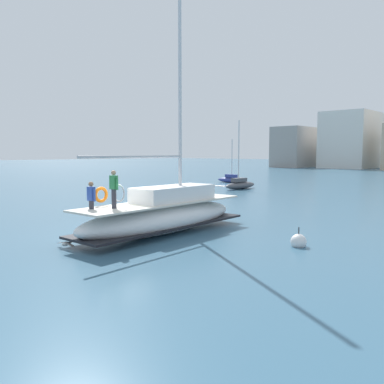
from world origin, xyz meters
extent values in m
plane|color=#38607A|center=(0.00, 0.00, 0.00)|extent=(400.00, 400.00, 0.00)
ellipsoid|color=white|center=(0.79, 1.69, 0.70)|extent=(2.78, 9.69, 1.40)
cube|color=black|center=(0.79, 1.69, 0.39)|extent=(2.79, 9.50, 0.10)
cube|color=beige|center=(0.79, 1.69, 1.44)|extent=(2.57, 9.20, 0.08)
cube|color=white|center=(0.76, 2.41, 1.83)|extent=(1.85, 4.38, 0.70)
cylinder|color=silver|center=(0.74, 2.89, 6.97)|extent=(0.16, 0.16, 10.99)
cylinder|color=#B7B7BC|center=(0.85, 0.01, 3.60)|extent=(0.35, 5.76, 0.12)
cylinder|color=silver|center=(0.61, 6.10, 1.95)|extent=(0.90, 0.10, 0.06)
torus|color=orange|center=(-0.28, -0.99, 1.95)|extent=(0.17, 0.70, 0.70)
cylinder|color=#33333D|center=(0.90, -1.19, 1.88)|extent=(0.20, 0.20, 0.80)
cube|color=#338C4C|center=(0.90, -1.19, 2.56)|extent=(0.33, 0.21, 0.56)
sphere|color=tan|center=(0.90, -1.19, 2.95)|extent=(0.20, 0.20, 0.20)
cylinder|color=#338C4C|center=(0.68, -1.19, 2.51)|extent=(0.09, 0.09, 0.50)
cylinder|color=#338C4C|center=(1.12, -1.18, 2.51)|extent=(0.09, 0.09, 0.50)
cylinder|color=#33333D|center=(0.38, -1.93, 1.66)|extent=(0.20, 0.20, 0.35)
cube|color=#3351AD|center=(0.38, -1.93, 2.11)|extent=(0.33, 0.21, 0.56)
sphere|color=#9E7051|center=(0.38, -1.93, 2.50)|extent=(0.20, 0.20, 0.20)
cylinder|color=#3351AD|center=(0.16, -1.94, 2.06)|extent=(0.09, 0.09, 0.50)
cylinder|color=#3351AD|center=(0.60, -1.92, 2.06)|extent=(0.09, 0.09, 0.50)
torus|color=silver|center=(0.89, -0.95, 2.10)|extent=(0.76, 0.09, 0.76)
ellipsoid|color=navy|center=(-16.46, 29.70, 0.32)|extent=(4.05, 1.22, 0.65)
cube|color=navy|center=(-16.27, 29.68, 0.85)|extent=(1.64, 0.72, 0.40)
cylinder|color=silver|center=(-16.17, 29.68, 3.06)|extent=(0.11, 0.11, 4.83)
ellipsoid|color=#4C4C51|center=(-10.18, 23.18, 0.38)|extent=(1.26, 4.70, 0.76)
cube|color=#4C4C51|center=(-10.18, 22.95, 0.96)|extent=(0.78, 1.89, 0.40)
cylinder|color=silver|center=(-10.19, 22.83, 3.93)|extent=(0.12, 0.12, 6.34)
ellipsoid|color=silver|center=(0.16, -3.00, 0.18)|extent=(0.20, 0.37, 0.16)
sphere|color=silver|center=(0.15, -2.81, 0.21)|extent=(0.11, 0.11, 0.11)
cone|color=gold|center=(0.14, -2.75, 0.20)|extent=(0.04, 0.07, 0.04)
cube|color=#9E9993|center=(-0.10, -3.02, 0.20)|extent=(0.52, 0.17, 0.13)
cube|color=#9E9993|center=(0.41, -2.99, 0.20)|extent=(0.52, 0.17, 0.13)
sphere|color=silver|center=(6.77, 3.51, 0.19)|extent=(0.64, 0.64, 0.64)
cylinder|color=black|center=(6.77, 3.51, 0.49)|extent=(0.04, 0.04, 0.60)
cube|color=gray|center=(-37.79, 88.15, 5.25)|extent=(7.90, 16.49, 10.50)
cube|color=silver|center=(-24.51, 90.29, 6.89)|extent=(11.03, 15.02, 13.77)
camera|label=1|loc=(14.33, -11.10, 3.76)|focal=37.56mm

